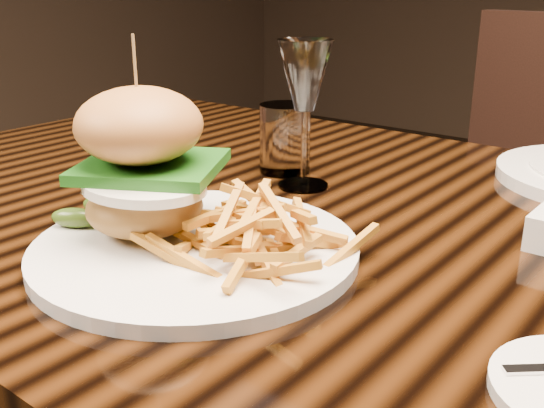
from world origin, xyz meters
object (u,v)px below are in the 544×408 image
Objects in this scene: wine_glass at (305,80)px; dining_table at (372,280)px; chair_far at (528,193)px; burger_plate at (182,203)px.

dining_table is at bearing -21.93° from wine_glass.
dining_table is 0.28m from wine_glass.
dining_table is 1.68× the size of chair_far.
wine_glass is at bearing 80.66° from burger_plate.
chair_far is at bearing 71.03° from burger_plate.
burger_plate reaches higher than dining_table.
chair_far is (-0.07, 0.89, -0.13)m from dining_table.
dining_table is at bearing -75.49° from chair_far.
wine_glass reaches higher than chair_far.
burger_plate is (-0.11, -0.20, 0.13)m from dining_table.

